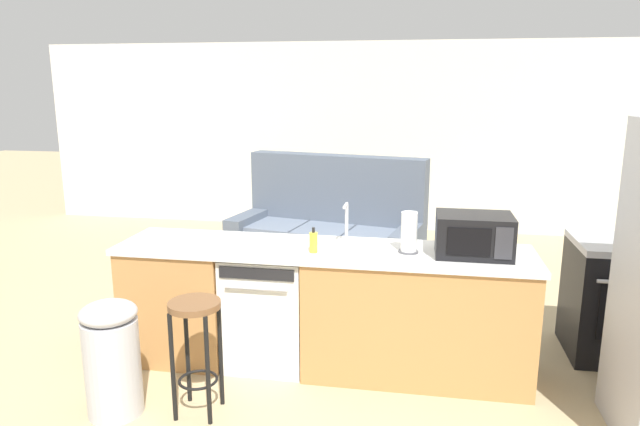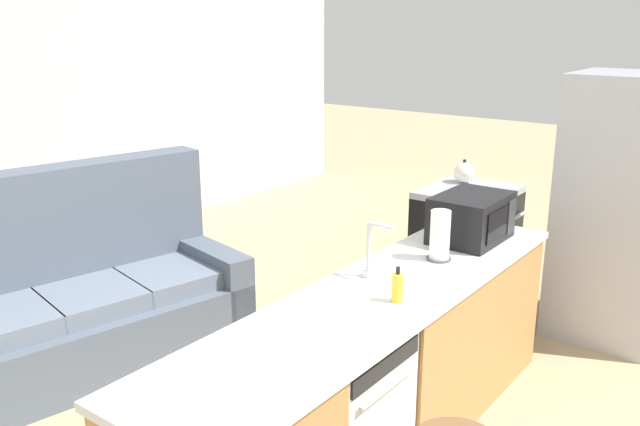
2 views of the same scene
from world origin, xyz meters
name	(u,v)px [view 1 (image 1 of 2)]	position (x,y,z in m)	size (l,w,h in m)	color
ground_plane	(302,363)	(0.00, 0.00, 0.00)	(24.00, 24.00, 0.00)	tan
wall_back	(384,137)	(0.30, 4.20, 1.30)	(10.00, 0.06, 2.60)	silver
kitchen_counter	(334,312)	(0.24, 0.00, 0.42)	(2.94, 0.66, 0.90)	#B77F47
dishwasher	(269,307)	(-0.25, 0.00, 0.42)	(0.58, 0.61, 0.84)	white
stove_range	(623,299)	(2.35, 0.55, 0.45)	(0.76, 0.68, 0.90)	black
microwave	(474,235)	(1.18, 0.00, 1.04)	(0.50, 0.37, 0.28)	black
sink_faucet	(346,225)	(0.30, 0.14, 1.03)	(0.07, 0.18, 0.30)	silver
paper_towel_roll	(409,233)	(0.75, -0.01, 1.04)	(0.14, 0.14, 0.28)	#4C4C51
soap_bottle	(313,242)	(0.11, -0.13, 0.97)	(0.06, 0.06, 0.18)	yellow
bar_stool	(196,333)	(-0.51, -0.75, 0.54)	(0.32, 0.32, 0.74)	brown
trash_bin	(112,357)	(-1.02, -0.85, 0.38)	(0.35, 0.35, 0.74)	#B7B7BC
couch	(329,237)	(-0.13, 2.11, 0.39)	(2.14, 1.30, 1.27)	#515B6B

